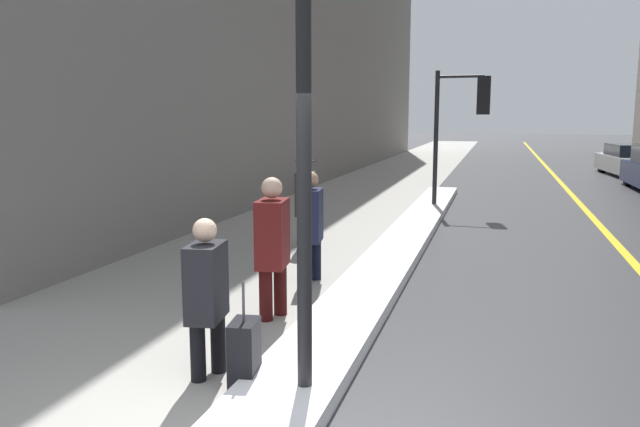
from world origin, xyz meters
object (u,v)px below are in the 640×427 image
(pedestrian_in_fedora, at_px, (306,197))
(pedestrian_in_glasses, at_px, (273,241))
(pedestrian_with_shoulder_bag, at_px, (207,290))
(parked_car_white, at_px, (631,161))
(traffic_light_near, at_px, (466,111))
(pedestrian_nearside, at_px, (311,221))
(rolling_suitcase, at_px, (244,355))

(pedestrian_in_fedora, bearing_deg, pedestrian_in_glasses, 3.28)
(pedestrian_with_shoulder_bag, bearing_deg, parked_car_white, 152.88)
(traffic_light_near, height_order, pedestrian_nearside, traffic_light_near)
(pedestrian_in_fedora, bearing_deg, pedestrian_with_shoulder_bag, -0.16)
(pedestrian_nearside, relative_size, pedestrian_in_fedora, 0.93)
(parked_car_white, bearing_deg, pedestrian_in_fedora, 147.79)
(parked_car_white, bearing_deg, pedestrian_in_glasses, 154.15)
(pedestrian_in_glasses, bearing_deg, parked_car_white, 151.40)
(pedestrian_with_shoulder_bag, height_order, pedestrian_nearside, pedestrian_nearside)
(parked_car_white, bearing_deg, traffic_light_near, 147.08)
(pedestrian_in_fedora, distance_m, parked_car_white, 18.45)
(pedestrian_nearside, xyz_separation_m, pedestrian_in_fedora, (-0.74, 2.15, 0.05))
(traffic_light_near, relative_size, rolling_suitcase, 3.59)
(pedestrian_with_shoulder_bag, relative_size, pedestrian_in_glasses, 0.88)
(pedestrian_with_shoulder_bag, relative_size, pedestrian_nearside, 0.92)
(pedestrian_nearside, height_order, parked_car_white, pedestrian_nearside)
(pedestrian_in_fedora, distance_m, rolling_suitcase, 5.79)
(pedestrian_in_glasses, bearing_deg, rolling_suitcase, 4.30)
(pedestrian_nearside, xyz_separation_m, rolling_suitcase, (0.46, -3.48, -0.57))
(rolling_suitcase, bearing_deg, pedestrian_nearside, 179.09)
(pedestrian_with_shoulder_bag, relative_size, pedestrian_in_fedora, 0.86)
(traffic_light_near, bearing_deg, rolling_suitcase, -93.23)
(pedestrian_in_fedora, bearing_deg, pedestrian_nearside, 10.62)
(traffic_light_near, height_order, pedestrian_in_fedora, traffic_light_near)
(pedestrian_nearside, bearing_deg, rolling_suitcase, -0.91)
(pedestrian_with_shoulder_bag, xyz_separation_m, rolling_suitcase, (0.40, -0.13, -0.50))
(pedestrian_in_glasses, distance_m, pedestrian_nearside, 1.65)
(pedestrian_with_shoulder_bag, xyz_separation_m, pedestrian_in_fedora, (-0.79, 5.50, 0.12))
(traffic_light_near, bearing_deg, pedestrian_in_fedora, -111.73)
(pedestrian_in_glasses, distance_m, pedestrian_in_fedora, 3.87)
(pedestrian_with_shoulder_bag, height_order, parked_car_white, pedestrian_with_shoulder_bag)
(rolling_suitcase, bearing_deg, parked_car_white, 153.92)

